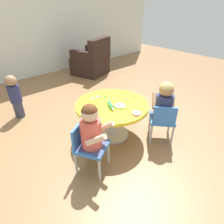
# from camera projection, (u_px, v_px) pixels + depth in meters

# --- Properties ---
(ground_plane) EXTENTS (10.00, 10.00, 0.00)m
(ground_plane) POSITION_uv_depth(u_px,v_px,m) (112.00, 134.00, 2.64)
(ground_plane) COLOR olive
(back_wall) EXTENTS (8.00, 0.12, 2.80)m
(back_wall) POSITION_uv_depth(u_px,v_px,m) (12.00, 10.00, 3.86)
(back_wall) COLOR silver
(back_wall) RESTS_ON ground
(craft_table) EXTENTS (0.91, 0.91, 0.47)m
(craft_table) POSITION_uv_depth(u_px,v_px,m) (112.00, 111.00, 2.46)
(craft_table) COLOR silver
(craft_table) RESTS_ON ground
(child_chair_left) EXTENTS (0.41, 0.41, 0.54)m
(child_chair_left) POSITION_uv_depth(u_px,v_px,m) (89.00, 145.00, 1.98)
(child_chair_left) COLOR #B7B7BC
(child_chair_left) RESTS_ON ground
(seated_child_left) EXTENTS (0.40, 0.43, 0.51)m
(seated_child_left) POSITION_uv_depth(u_px,v_px,m) (91.00, 128.00, 1.85)
(seated_child_left) COLOR #3F4772
(seated_child_left) RESTS_ON ground
(child_chair_right) EXTENTS (0.42, 0.42, 0.54)m
(child_chair_right) POSITION_uv_depth(u_px,v_px,m) (162.00, 120.00, 2.40)
(child_chair_right) COLOR #B7B7BC
(child_chair_right) RESTS_ON ground
(seated_child_right) EXTENTS (0.44, 0.43, 0.51)m
(seated_child_right) POSITION_uv_depth(u_px,v_px,m) (165.00, 102.00, 2.32)
(seated_child_right) COLOR #3F4772
(seated_child_right) RESTS_ON ground
(armchair_dark) EXTENTS (0.90, 0.91, 0.85)m
(armchair_dark) POSITION_uv_depth(u_px,v_px,m) (92.00, 61.00, 4.60)
(armchair_dark) COLOR black
(armchair_dark) RESTS_ON ground
(toddler_standing) EXTENTS (0.17, 0.17, 0.67)m
(toddler_standing) POSITION_uv_depth(u_px,v_px,m) (15.00, 95.00, 2.87)
(toddler_standing) COLOR #33384C
(toddler_standing) RESTS_ON ground
(rolling_pin) EXTENTS (0.12, 0.22, 0.05)m
(rolling_pin) POSITION_uv_depth(u_px,v_px,m) (111.00, 105.00, 2.31)
(rolling_pin) COLOR green
(rolling_pin) RESTS_ON craft_table
(craft_scissors) EXTENTS (0.14, 0.08, 0.01)m
(craft_scissors) POSITION_uv_depth(u_px,v_px,m) (97.00, 97.00, 2.56)
(craft_scissors) COLOR silver
(craft_scissors) RESTS_ON craft_table
(playdough_blob_0) EXTENTS (0.10, 0.10, 0.02)m
(playdough_blob_0) POSITION_uv_depth(u_px,v_px,m) (136.00, 113.00, 2.18)
(playdough_blob_0) COLOR pink
(playdough_blob_0) RESTS_ON craft_table
(playdough_blob_1) EXTENTS (0.13, 0.13, 0.02)m
(playdough_blob_1) POSITION_uv_depth(u_px,v_px,m) (120.00, 106.00, 2.33)
(playdough_blob_1) COLOR #B2E58C
(playdough_blob_1) RESTS_ON craft_table
(cookie_cutter_0) EXTENTS (0.05, 0.05, 0.01)m
(cookie_cutter_0) POSITION_uv_depth(u_px,v_px,m) (105.00, 97.00, 2.57)
(cookie_cutter_0) COLOR #4CB259
(cookie_cutter_0) RESTS_ON craft_table
(cookie_cutter_1) EXTENTS (0.06, 0.06, 0.01)m
(cookie_cutter_1) POSITION_uv_depth(u_px,v_px,m) (134.00, 97.00, 2.57)
(cookie_cutter_1) COLOR #4CB259
(cookie_cutter_1) RESTS_ON craft_table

